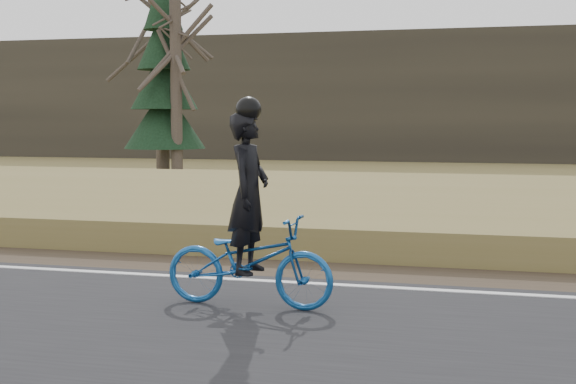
# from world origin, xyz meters

# --- Properties ---
(ground) EXTENTS (120.00, 120.00, 0.00)m
(ground) POSITION_xyz_m (0.00, 0.00, 0.00)
(ground) COLOR olive
(ground) RESTS_ON ground
(road) EXTENTS (120.00, 6.00, 0.06)m
(road) POSITION_xyz_m (0.00, -2.50, 0.03)
(road) COLOR black
(road) RESTS_ON ground
(edge_line) EXTENTS (120.00, 0.12, 0.01)m
(edge_line) POSITION_xyz_m (0.00, 0.20, 0.07)
(edge_line) COLOR silver
(edge_line) RESTS_ON road
(shoulder) EXTENTS (120.00, 1.60, 0.04)m
(shoulder) POSITION_xyz_m (0.00, 1.20, 0.02)
(shoulder) COLOR #473A2B
(shoulder) RESTS_ON ground
(embankment) EXTENTS (120.00, 5.00, 0.44)m
(embankment) POSITION_xyz_m (0.00, 4.20, 0.22)
(embankment) COLOR olive
(embankment) RESTS_ON ground
(ballast) EXTENTS (120.00, 3.00, 0.45)m
(ballast) POSITION_xyz_m (0.00, 8.00, 0.23)
(ballast) COLOR slate
(ballast) RESTS_ON ground
(railroad) EXTENTS (120.00, 2.40, 0.29)m
(railroad) POSITION_xyz_m (0.00, 8.00, 0.53)
(railroad) COLOR black
(railroad) RESTS_ON ballast
(treeline_backdrop) EXTENTS (120.00, 4.00, 6.00)m
(treeline_backdrop) POSITION_xyz_m (0.00, 30.00, 3.00)
(treeline_backdrop) COLOR #383328
(treeline_backdrop) RESTS_ON ground
(cyclist) EXTENTS (1.81, 0.70, 2.14)m
(cyclist) POSITION_xyz_m (1.69, -1.05, 0.73)
(cyclist) COLOR #154D90
(cyclist) RESTS_ON road
(bare_tree_left) EXTENTS (0.36, 0.36, 8.86)m
(bare_tree_left) POSITION_xyz_m (-7.27, 17.09, 4.43)
(bare_tree_left) COLOR brown
(bare_tree_left) RESTS_ON ground
(bare_tree_near_left) EXTENTS (0.36, 0.36, 6.14)m
(bare_tree_near_left) POSITION_xyz_m (-5.58, 14.46, 3.07)
(bare_tree_near_left) COLOR brown
(bare_tree_near_left) RESTS_ON ground
(conifer) EXTENTS (2.60, 2.60, 6.78)m
(conifer) POSITION_xyz_m (-6.30, 15.19, 3.21)
(conifer) COLOR brown
(conifer) RESTS_ON ground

